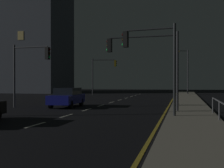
{
  "coord_description": "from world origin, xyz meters",
  "views": [
    {
      "loc": [
        6.91,
        -4.34,
        2.12
      ],
      "look_at": [
        -1.25,
        30.48,
        1.78
      ],
      "focal_mm": 48.63,
      "sensor_mm": 36.0,
      "label": 1
    }
  ],
  "objects_px": {
    "car_oncoming": "(67,97)",
    "traffic_light_mid_right": "(103,69)",
    "street_lamp_far_end": "(186,67)",
    "traffic_light_near_right": "(30,63)",
    "building_distant": "(6,32)",
    "traffic_light_far_center": "(145,55)",
    "traffic_light_near_left": "(151,52)"
  },
  "relations": [
    {
      "from": "car_oncoming",
      "to": "traffic_light_mid_right",
      "type": "height_order",
      "value": "traffic_light_mid_right"
    },
    {
      "from": "street_lamp_far_end",
      "to": "traffic_light_mid_right",
      "type": "bearing_deg",
      "value": -158.96
    },
    {
      "from": "traffic_light_near_right",
      "to": "building_distant",
      "type": "bearing_deg",
      "value": 125.12
    },
    {
      "from": "traffic_light_far_center",
      "to": "building_distant",
      "type": "xyz_separation_m",
      "value": [
        -30.72,
        31.58,
        7.76
      ]
    },
    {
      "from": "traffic_light_far_center",
      "to": "traffic_light_near_left",
      "type": "relative_size",
      "value": 1.0
    },
    {
      "from": "traffic_light_mid_right",
      "to": "traffic_light_near_left",
      "type": "xyz_separation_m",
      "value": [
        9.82,
        -25.88,
        -0.05
      ]
    },
    {
      "from": "car_oncoming",
      "to": "building_distant",
      "type": "height_order",
      "value": "building_distant"
    },
    {
      "from": "traffic_light_far_center",
      "to": "traffic_light_near_left",
      "type": "bearing_deg",
      "value": -75.78
    },
    {
      "from": "traffic_light_near_left",
      "to": "street_lamp_far_end",
      "type": "distance_m",
      "value": 30.62
    },
    {
      "from": "traffic_light_near_left",
      "to": "street_lamp_far_end",
      "type": "xyz_separation_m",
      "value": [
        2.28,
        30.53,
        0.43
      ]
    },
    {
      "from": "traffic_light_far_center",
      "to": "street_lamp_far_end",
      "type": "relative_size",
      "value": 0.78
    },
    {
      "from": "traffic_light_near_right",
      "to": "traffic_light_far_center",
      "type": "bearing_deg",
      "value": -5.97
    },
    {
      "from": "street_lamp_far_end",
      "to": "car_oncoming",
      "type": "bearing_deg",
      "value": -110.97
    },
    {
      "from": "traffic_light_far_center",
      "to": "traffic_light_near_right",
      "type": "relative_size",
      "value": 1.05
    },
    {
      "from": "traffic_light_mid_right",
      "to": "street_lamp_far_end",
      "type": "xyz_separation_m",
      "value": [
        12.1,
        4.65,
        0.38
      ]
    },
    {
      "from": "traffic_light_near_left",
      "to": "traffic_light_near_right",
      "type": "xyz_separation_m",
      "value": [
        -9.92,
        3.87,
        -0.3
      ]
    },
    {
      "from": "traffic_light_near_right",
      "to": "building_distant",
      "type": "relative_size",
      "value": 0.21
    },
    {
      "from": "traffic_light_near_right",
      "to": "street_lamp_far_end",
      "type": "bearing_deg",
      "value": 65.42
    },
    {
      "from": "street_lamp_far_end",
      "to": "traffic_light_far_center",
      "type": "bearing_deg",
      "value": -96.23
    },
    {
      "from": "car_oncoming",
      "to": "traffic_light_mid_right",
      "type": "bearing_deg",
      "value": 96.78
    },
    {
      "from": "traffic_light_far_center",
      "to": "traffic_light_mid_right",
      "type": "relative_size",
      "value": 0.96
    },
    {
      "from": "traffic_light_mid_right",
      "to": "street_lamp_far_end",
      "type": "relative_size",
      "value": 0.81
    },
    {
      "from": "traffic_light_near_right",
      "to": "car_oncoming",
      "type": "bearing_deg",
      "value": 29.89
    },
    {
      "from": "traffic_light_far_center",
      "to": "street_lamp_far_end",
      "type": "height_order",
      "value": "street_lamp_far_end"
    },
    {
      "from": "traffic_light_mid_right",
      "to": "traffic_light_near_right",
      "type": "distance_m",
      "value": 22.01
    },
    {
      "from": "traffic_light_mid_right",
      "to": "traffic_light_near_right",
      "type": "bearing_deg",
      "value": -90.26
    },
    {
      "from": "traffic_light_far_center",
      "to": "traffic_light_mid_right",
      "type": "distance_m",
      "value": 24.7
    },
    {
      "from": "street_lamp_far_end",
      "to": "building_distant",
      "type": "relative_size",
      "value": 0.29
    },
    {
      "from": "traffic_light_mid_right",
      "to": "traffic_light_near_left",
      "type": "height_order",
      "value": "traffic_light_mid_right"
    },
    {
      "from": "street_lamp_far_end",
      "to": "building_distant",
      "type": "distance_m",
      "value": 34.77
    },
    {
      "from": "traffic_light_far_center",
      "to": "building_distant",
      "type": "distance_m",
      "value": 44.74
    },
    {
      "from": "street_lamp_far_end",
      "to": "building_distant",
      "type": "bearing_deg",
      "value": 173.31
    }
  ]
}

